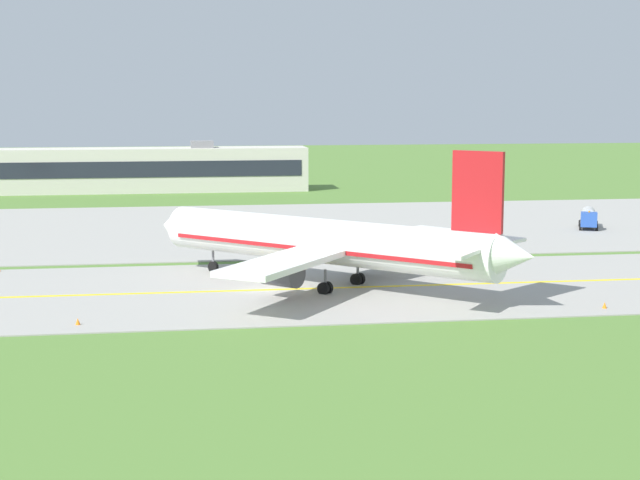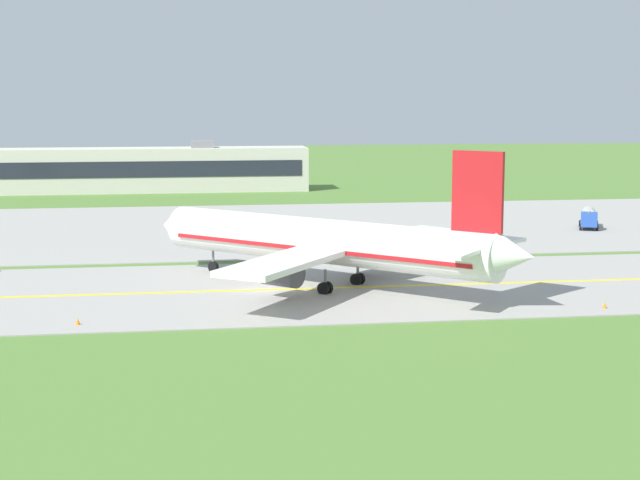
{
  "view_description": "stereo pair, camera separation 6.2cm",
  "coord_description": "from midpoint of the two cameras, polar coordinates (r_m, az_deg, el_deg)",
  "views": [
    {
      "loc": [
        -7.64,
        -85.85,
        17.16
      ],
      "look_at": [
        5.61,
        2.94,
        4.0
      ],
      "focal_mm": 55.94,
      "sensor_mm": 36.0,
      "label": 1
    },
    {
      "loc": [
        -7.57,
        -85.86,
        17.16
      ],
      "look_at": [
        5.61,
        2.94,
        4.0
      ],
      "focal_mm": 55.94,
      "sensor_mm": 36.0,
      "label": 2
    }
  ],
  "objects": [
    {
      "name": "apron_pad",
      "position": [
        130.19,
        -0.64,
        0.79
      ],
      "size": [
        140.0,
        52.0,
        0.1
      ],
      "primitive_type": "cube",
      "color": "#9E9B93",
      "rests_on": "ground"
    },
    {
      "name": "traffic_cone_near_edge",
      "position": [
        76.79,
        -13.71,
        -4.58
      ],
      "size": [
        0.44,
        0.44,
        0.6
      ],
      "primitive_type": "cone",
      "color": "orange",
      "rests_on": "ground"
    },
    {
      "name": "airplane_lead",
      "position": [
        88.48,
        0.43,
        -0.13
      ],
      "size": [
        31.8,
        30.63,
        12.7
      ],
      "color": "white",
      "rests_on": "ground"
    },
    {
      "name": "taxiway_centreline",
      "position": [
        87.86,
        -3.36,
        -2.87
      ],
      "size": [
        220.0,
        0.6,
        0.01
      ],
      "primitive_type": "cube",
      "color": "yellow",
      "rests_on": "taxiway_strip"
    },
    {
      "name": "service_truck_baggage",
      "position": [
        132.28,
        15.1,
        1.27
      ],
      "size": [
        4.19,
        6.33,
        2.65
      ],
      "color": "#264CA5",
      "rests_on": "ground"
    },
    {
      "name": "taxiway_strip",
      "position": [
        87.87,
        -3.36,
        -2.9
      ],
      "size": [
        240.0,
        28.0,
        0.1
      ],
      "primitive_type": "cube",
      "color": "#9E9B93",
      "rests_on": "ground"
    },
    {
      "name": "traffic_cone_mid_edge",
      "position": [
        83.47,
        15.95,
        -3.64
      ],
      "size": [
        0.44,
        0.44,
        0.6
      ],
      "primitive_type": "cone",
      "color": "orange",
      "rests_on": "ground"
    },
    {
      "name": "ground_plane",
      "position": [
        87.88,
        -3.36,
        -2.93
      ],
      "size": [
        500.0,
        500.0,
        0.0
      ],
      "primitive_type": "plane",
      "color": "#517A33"
    },
    {
      "name": "terminal_building",
      "position": [
        179.79,
        -10.69,
        3.96
      ],
      "size": [
        61.97,
        8.42,
        8.94
      ],
      "color": "beige",
      "rests_on": "ground"
    }
  ]
}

